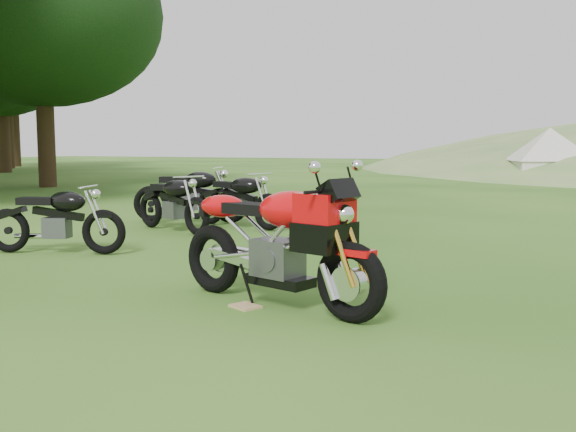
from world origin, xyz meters
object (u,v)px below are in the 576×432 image
at_px(vintage_moto_a, 55,217).
at_px(sport_motorcycle, 276,233).
at_px(plywood_board, 245,306).
at_px(vintage_moto_c, 238,198).
at_px(vintage_moto_d, 190,193).
at_px(tent_left, 549,152).
at_px(vintage_moto_b, 172,201).

bearing_deg(vintage_moto_a, sport_motorcycle, -36.79).
relative_size(plywood_board, vintage_moto_c, 0.13).
xyz_separation_m(sport_motorcycle, vintage_moto_c, (-2.91, 4.43, -0.13)).
bearing_deg(vintage_moto_c, vintage_moto_a, -89.45).
bearing_deg(vintage_moto_d, tent_left, 55.67).
relative_size(plywood_board, tent_left, 0.09).
bearing_deg(vintage_moto_d, vintage_moto_c, -29.81).
distance_m(sport_motorcycle, vintage_moto_a, 3.86).
bearing_deg(sport_motorcycle, vintage_moto_a, 178.04).
distance_m(vintage_moto_a, vintage_moto_b, 2.37).
bearing_deg(vintage_moto_c, plywood_board, -45.78).
relative_size(sport_motorcycle, tent_left, 0.80).
bearing_deg(plywood_board, tent_left, 87.25).
distance_m(sport_motorcycle, vintage_moto_b, 5.05).
bearing_deg(vintage_moto_b, vintage_moto_a, -70.83).
height_order(vintage_moto_c, tent_left, tent_left).
relative_size(vintage_moto_a, vintage_moto_c, 0.94).
height_order(plywood_board, vintage_moto_b, vintage_moto_b).
xyz_separation_m(vintage_moto_c, tent_left, (3.75, 17.29, 0.64)).
relative_size(sport_motorcycle, vintage_moto_d, 1.04).
distance_m(plywood_board, vintage_moto_a, 3.74).
height_order(plywood_board, vintage_moto_a, vintage_moto_a).
height_order(vintage_moto_a, vintage_moto_b, vintage_moto_b).
xyz_separation_m(vintage_moto_b, vintage_moto_d, (-0.42, 1.11, 0.05)).
bearing_deg(vintage_moto_b, tent_left, 97.43).
relative_size(plywood_board, vintage_moto_a, 0.14).
height_order(sport_motorcycle, tent_left, tent_left).
xyz_separation_m(sport_motorcycle, vintage_moto_a, (-3.67, 1.17, -0.16)).
distance_m(vintage_moto_a, tent_left, 21.05).
relative_size(sport_motorcycle, vintage_moto_b, 1.14).
xyz_separation_m(plywood_board, vintage_moto_a, (-3.47, 1.33, 0.45)).
height_order(vintage_moto_a, tent_left, tent_left).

